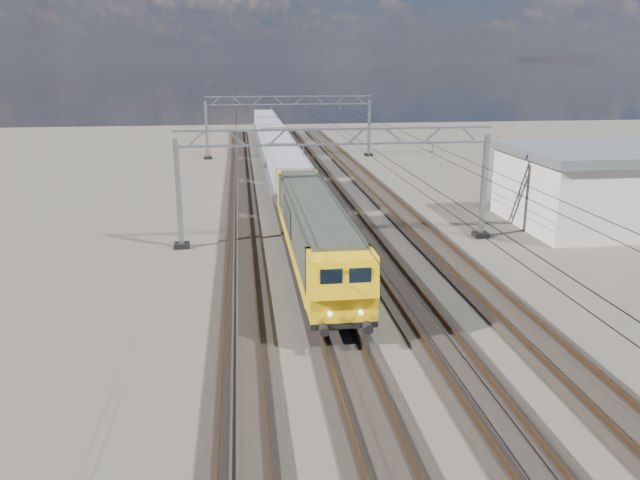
{
  "coord_description": "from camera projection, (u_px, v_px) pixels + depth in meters",
  "views": [
    {
      "loc": [
        -5.77,
        -33.23,
        11.0
      ],
      "look_at": [
        -1.97,
        -3.65,
        2.4
      ],
      "focal_mm": 35.0,
      "sensor_mm": 36.0,
      "label": 1
    }
  ],
  "objects": [
    {
      "name": "hopper_wagon_fourth",
      "position": [
        265.0,
        123.0,
        90.77
      ],
      "size": [
        3.38,
        13.0,
        3.25
      ],
      "color": "black",
      "rests_on": "ground"
    },
    {
      "name": "ground",
      "position": [
        346.0,
        262.0,
        35.42
      ],
      "size": [
        160.0,
        160.0,
        0.0
      ],
      "primitive_type": "plane",
      "color": "#2A251F",
      "rests_on": "ground"
    },
    {
      "name": "catenary_gantry_mid",
      "position": [
        336.0,
        181.0,
        38.15
      ],
      "size": [
        19.9,
        0.9,
        7.11
      ],
      "color": "gray",
      "rests_on": "ground"
    },
    {
      "name": "hopper_wagon_mid",
      "position": [
        277.0,
        150.0,
        63.7
      ],
      "size": [
        3.38,
        13.0,
        3.25
      ],
      "color": "black",
      "rests_on": "ground"
    },
    {
      "name": "overhead_wires",
      "position": [
        327.0,
        143.0,
        41.46
      ],
      "size": [
        12.03,
        140.0,
        0.53
      ],
      "color": "black",
      "rests_on": "ground"
    },
    {
      "name": "track_inner_east",
      "position": [
        381.0,
        259.0,
        35.65
      ],
      "size": [
        2.6,
        140.0,
        0.3
      ],
      "color": "black",
      "rests_on": "ground"
    },
    {
      "name": "track_outer_west",
      "position": [
        240.0,
        265.0,
        34.67
      ],
      "size": [
        2.6,
        140.0,
        0.3
      ],
      "color": "black",
      "rests_on": "ground"
    },
    {
      "name": "catenary_gantry_far",
      "position": [
        289.0,
        124.0,
        72.46
      ],
      "size": [
        19.9,
        0.9,
        7.11
      ],
      "color": "gray",
      "rests_on": "ground"
    },
    {
      "name": "locomotive",
      "position": [
        314.0,
        229.0,
        33.28
      ],
      "size": [
        2.76,
        21.1,
        3.62
      ],
      "color": "black",
      "rests_on": "ground"
    },
    {
      "name": "track_loco",
      "position": [
        311.0,
        262.0,
        35.16
      ],
      "size": [
        2.6,
        140.0,
        0.3
      ],
      "color": "black",
      "rests_on": "ground"
    },
    {
      "name": "track_outer_east",
      "position": [
        448.0,
        256.0,
        36.14
      ],
      "size": [
        2.6,
        140.0,
        0.3
      ],
      "color": "black",
      "rests_on": "ground"
    },
    {
      "name": "hopper_wagon_third",
      "position": [
        270.0,
        134.0,
        77.24
      ],
      "size": [
        3.38,
        13.0,
        3.25
      ],
      "color": "black",
      "rests_on": "ground"
    },
    {
      "name": "hopper_wagon_lead",
      "position": [
        288.0,
        174.0,
        50.17
      ],
      "size": [
        3.38,
        13.0,
        3.25
      ],
      "color": "black",
      "rests_on": "ground"
    }
  ]
}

